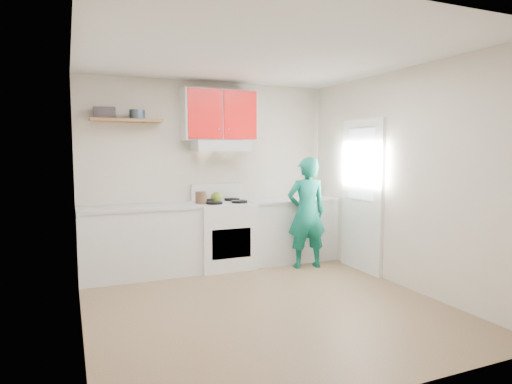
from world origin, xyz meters
name	(u,v)px	position (x,y,z in m)	size (l,w,h in m)	color
floor	(263,304)	(0.00, 0.00, 0.00)	(3.80, 3.80, 0.00)	brown
ceiling	(264,55)	(0.00, 0.00, 2.60)	(3.60, 3.80, 0.04)	white
back_wall	(209,174)	(0.00, 1.90, 1.30)	(3.60, 0.04, 2.60)	beige
front_wall	(385,203)	(0.00, -1.90, 1.30)	(3.60, 0.04, 2.60)	beige
left_wall	(77,189)	(-1.80, 0.00, 1.30)	(0.04, 3.80, 2.60)	beige
right_wall	(400,178)	(1.80, 0.00, 1.30)	(0.04, 3.80, 2.60)	beige
door	(362,196)	(1.78, 0.70, 1.02)	(0.05, 0.85, 2.05)	white
door_glass	(361,164)	(1.75, 0.70, 1.45)	(0.01, 0.55, 0.95)	white
counter_left	(140,242)	(-1.04, 1.60, 0.45)	(1.52, 0.60, 0.90)	silver
counter_right	(289,230)	(1.14, 1.60, 0.45)	(1.32, 0.60, 0.90)	silver
stove	(224,235)	(0.10, 1.57, 0.46)	(0.76, 0.65, 0.92)	white
range_hood	(221,146)	(0.10, 1.68, 1.70)	(0.76, 0.44, 0.15)	silver
upper_cabinets	(219,115)	(0.10, 1.73, 2.12)	(1.02, 0.33, 0.70)	red
shelf	(126,120)	(-1.15, 1.75, 2.02)	(0.90, 0.30, 0.04)	brown
books	(104,113)	(-1.42, 1.75, 2.11)	(0.27, 0.19, 0.14)	#373035
tin	(137,114)	(-1.02, 1.71, 2.10)	(0.19, 0.19, 0.12)	#333D4C
kettle	(217,197)	(0.03, 1.66, 0.99)	(0.16, 0.16, 0.14)	olive
crock	(201,198)	(-0.23, 1.56, 0.99)	(0.15, 0.15, 0.18)	#48311F
cutting_board	(288,200)	(1.08, 1.51, 0.91)	(0.27, 0.20, 0.02)	olive
silicone_mat	(314,199)	(1.54, 1.56, 0.90)	(0.33, 0.27, 0.01)	red
person	(307,213)	(1.16, 1.12, 0.77)	(0.56, 0.37, 1.54)	#0B6A54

